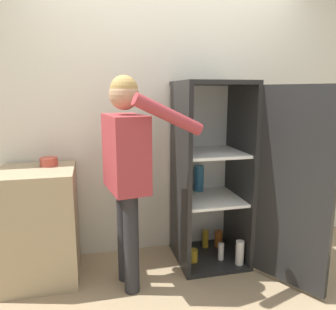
# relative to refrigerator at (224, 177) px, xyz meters

# --- Properties ---
(ground_plane) EXTENTS (12.00, 12.00, 0.00)m
(ground_plane) POSITION_rel_refrigerator_xyz_m (-0.40, -0.55, -0.78)
(ground_plane) COLOR tan
(wall_back) EXTENTS (7.00, 0.06, 2.55)m
(wall_back) POSITION_rel_refrigerator_xyz_m (-0.40, 0.43, 0.49)
(wall_back) COLOR silver
(wall_back) RESTS_ON ground_plane
(refrigerator) EXTENTS (0.91, 1.14, 1.60)m
(refrigerator) POSITION_rel_refrigerator_xyz_m (0.00, 0.00, 0.00)
(refrigerator) COLOR black
(refrigerator) RESTS_ON ground_plane
(person) EXTENTS (0.70, 0.59, 1.63)m
(person) POSITION_rel_refrigerator_xyz_m (-0.86, -0.18, 0.24)
(person) COLOR #262628
(person) RESTS_ON ground_plane
(counter) EXTENTS (0.58, 0.58, 0.92)m
(counter) POSITION_rel_refrigerator_xyz_m (-1.54, 0.09, -0.33)
(counter) COLOR tan
(counter) RESTS_ON ground_plane
(bowl) EXTENTS (0.14, 0.14, 0.07)m
(bowl) POSITION_rel_refrigerator_xyz_m (-1.45, 0.20, 0.17)
(bowl) COLOR #B24738
(bowl) RESTS_ON counter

